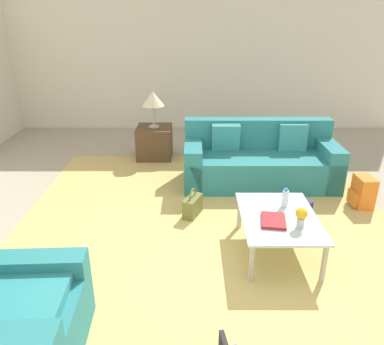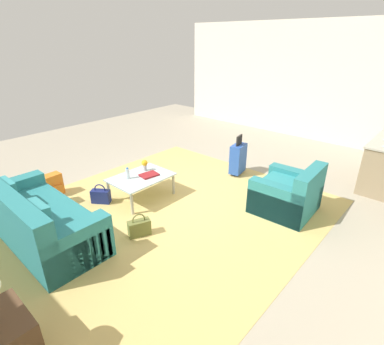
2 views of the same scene
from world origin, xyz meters
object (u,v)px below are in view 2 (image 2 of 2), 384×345
Objects in this scene: flower_vase at (145,164)px; water_bottle at (128,174)px; coffee_table at (141,179)px; backpack_orange at (54,185)px; suitcase_blue at (238,158)px; handbag_navy at (101,196)px; handbag_olive at (139,227)px; armchair at (289,196)px; couch at (36,223)px; coffee_table_book at (149,175)px.

water_bottle is at bearing 6.79° from flower_vase.
backpack_orange is (1.00, -1.29, -0.18)m from coffee_table.
suitcase_blue reaches higher than coffee_table.
coffee_table is at bearing 147.06° from handbag_navy.
flower_vase is at bearing -134.17° from handbag_olive.
armchair is 2.45m from handbag_olive.
backpack_orange reaches higher than handbag_olive.
handbag_olive is at bearing 82.76° from handbag_navy.
coffee_table_book is at bearing 174.62° from couch.
flower_vase is 0.57× the size of handbag_olive.
coffee_table is 1.23× the size of suitcase_blue.
coffee_table is at bearing 34.29° from flower_vase.
couch is at bearing 1.42° from flower_vase.
coffee_table is 2.92× the size of handbag_olive.
coffee_table reaches higher than handbag_navy.
suitcase_blue reaches higher than armchair.
flower_vase reaches higher than handbag_navy.
flower_vase is (-2.01, -0.05, 0.24)m from couch.
handbag_olive is 1.00× the size of handbag_navy.
coffee_table_book is (-0.32, 0.18, -0.08)m from water_bottle.
backpack_orange is at bearing -56.33° from armchair.
coffee_table is at bearing -24.90° from coffee_table_book.
handbag_olive is 2.16m from backpack_orange.
couch is 2.04× the size of coffee_table.
suitcase_blue is 2.12× the size of backpack_orange.
couch is at bearing 56.30° from backpack_orange.
backpack_orange is (3.00, -1.99, -0.16)m from suitcase_blue.
suitcase_blue is at bearing 157.28° from handbag_navy.
flower_vase is 1.46m from handbag_olive.
coffee_table reaches higher than backpack_orange.
water_bottle is at bearing -20.57° from coffee_table_book.
coffee_table is 0.32m from flower_vase.
couch is 5.34× the size of backpack_orange.
backpack_orange is at bearing -33.56° from suitcase_blue.
water_bottle is at bearing 144.17° from handbag_navy.
couch reaches higher than water_bottle.
armchair reaches higher than handbag_navy.
handbag_olive is (0.76, 0.86, -0.24)m from coffee_table.
water_bottle is 0.62m from handbag_navy.
coffee_table reaches higher than handbag_olive.
water_bottle reaches higher than handbag_olive.
handbag_olive is (2.06, -1.31, -0.16)m from armchair.
water_bottle is 0.57× the size of handbag_navy.
coffee_table is 5.10× the size of flower_vase.
suitcase_blue is at bearing 170.54° from coffee_table_book.
suitcase_blue is at bearing 160.02° from water_bottle.
armchair is at bearing 123.54° from water_bottle.
couch is 1.80m from coffee_table.
couch reaches higher than handbag_navy.
water_bottle is 2.35m from suitcase_blue.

